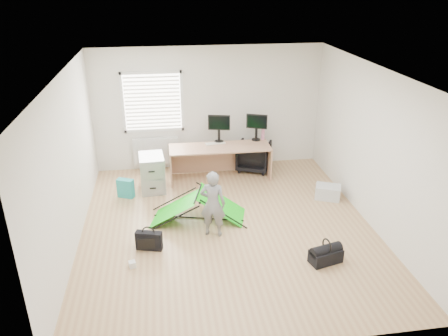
{
  "coord_description": "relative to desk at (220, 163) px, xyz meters",
  "views": [
    {
      "loc": [
        -1.02,
        -6.48,
        4.05
      ],
      "look_at": [
        0.0,
        0.4,
        0.95
      ],
      "focal_mm": 35.0,
      "sensor_mm": 36.0,
      "label": 1
    }
  ],
  "objects": [
    {
      "name": "white_box",
      "position": [
        -1.74,
        -2.93,
        -0.31
      ],
      "size": [
        0.12,
        0.12,
        0.1
      ],
      "primitive_type": "cube",
      "rotation": [
        0.0,
        0.0,
        0.25
      ],
      "color": "silver",
      "rests_on": "ground"
    },
    {
      "name": "ground",
      "position": [
        -0.15,
        -2.0,
        -0.36
      ],
      "size": [
        5.5,
        5.5,
        0.0
      ],
      "primitive_type": "plane",
      "color": "tan",
      "rests_on": "ground"
    },
    {
      "name": "monitor_left",
      "position": [
        0.02,
        0.29,
        0.59
      ],
      "size": [
        0.48,
        0.2,
        0.45
      ],
      "primitive_type": "cube",
      "rotation": [
        0.0,
        0.0,
        -0.23
      ],
      "color": "black",
      "rests_on": "desk"
    },
    {
      "name": "office_chair",
      "position": [
        0.81,
        0.35,
        -0.04
      ],
      "size": [
        0.91,
        0.92,
        0.65
      ],
      "primitive_type": "imported",
      "rotation": [
        0.0,
        0.0,
        2.75
      ],
      "color": "black",
      "rests_on": "ground"
    },
    {
      "name": "window",
      "position": [
        -1.35,
        0.71,
        1.19
      ],
      "size": [
        1.2,
        0.06,
        1.2
      ],
      "primitive_type": "cube",
      "color": "silver",
      "rests_on": "back_wall"
    },
    {
      "name": "monitor_right",
      "position": [
        0.84,
        0.29,
        0.58
      ],
      "size": [
        0.46,
        0.26,
        0.43
      ],
      "primitive_type": "cube",
      "rotation": [
        0.0,
        0.0,
        -0.38
      ],
      "color": "black",
      "rests_on": "desk"
    },
    {
      "name": "thermos",
      "position": [
        0.99,
        0.3,
        0.49
      ],
      "size": [
        0.08,
        0.08,
        0.26
      ],
      "primitive_type": "cylinder",
      "rotation": [
        0.0,
        0.0,
        0.16
      ],
      "color": "#C36D8F",
      "rests_on": "desk"
    },
    {
      "name": "radiator",
      "position": [
        -1.35,
        0.67,
        0.09
      ],
      "size": [
        1.0,
        0.12,
        0.6
      ],
      "primitive_type": "cube",
      "color": "silver",
      "rests_on": "back_wall"
    },
    {
      "name": "laptop_bag",
      "position": [
        -1.49,
        -2.48,
        -0.21
      ],
      "size": [
        0.44,
        0.24,
        0.31
      ],
      "primitive_type": "cube",
      "rotation": [
        0.0,
        0.0,
        -0.28
      ],
      "color": "black",
      "rests_on": "ground"
    },
    {
      "name": "filing_cabinet",
      "position": [
        -1.43,
        -0.34,
        0.01
      ],
      "size": [
        0.52,
        0.67,
        0.74
      ],
      "primitive_type": "cube",
      "rotation": [
        0.0,
        0.0,
        0.07
      ],
      "color": "#949698",
      "rests_on": "ground"
    },
    {
      "name": "tote_bag",
      "position": [
        -1.96,
        -0.6,
        -0.17
      ],
      "size": [
        0.35,
        0.26,
        0.38
      ],
      "primitive_type": "cube",
      "rotation": [
        0.0,
        0.0,
        -0.41
      ],
      "color": "teal",
      "rests_on": "ground"
    },
    {
      "name": "storage_crate",
      "position": [
        1.97,
        -1.23,
        -0.23
      ],
      "size": [
        0.57,
        0.49,
        0.27
      ],
      "primitive_type": "cube",
      "rotation": [
        0.0,
        0.0,
        -0.41
      ],
      "color": "silver",
      "rests_on": "ground"
    },
    {
      "name": "duffel_bag",
      "position": [
        1.18,
        -3.23,
        -0.26
      ],
      "size": [
        0.54,
        0.37,
        0.21
      ],
      "primitive_type": "cube",
      "rotation": [
        0.0,
        0.0,
        0.26
      ],
      "color": "black",
      "rests_on": "ground"
    },
    {
      "name": "back_wall",
      "position": [
        -0.15,
        0.75,
        0.99
      ],
      "size": [
        5.0,
        0.02,
        2.7
      ],
      "primitive_type": "cube",
      "color": "silver",
      "rests_on": "ground"
    },
    {
      "name": "keyboard",
      "position": [
        -0.07,
        0.19,
        0.37
      ],
      "size": [
        0.44,
        0.21,
        0.02
      ],
      "primitive_type": "cube",
      "rotation": [
        0.0,
        0.0,
        0.15
      ],
      "color": "beige",
      "rests_on": "desk"
    },
    {
      "name": "person",
      "position": [
        -0.42,
        -2.2,
        0.22
      ],
      "size": [
        0.49,
        0.39,
        1.17
      ],
      "primitive_type": "imported",
      "rotation": [
        0.0,
        0.0,
        2.85
      ],
      "color": "slate",
      "rests_on": "ground"
    },
    {
      "name": "desk",
      "position": [
        0.0,
        0.0,
        0.0
      ],
      "size": [
        2.13,
        0.69,
        0.73
      ],
      "primitive_type": "cube",
      "rotation": [
        0.0,
        0.0,
        -0.01
      ],
      "color": "tan",
      "rests_on": "ground"
    },
    {
      "name": "kite",
      "position": [
        -0.62,
        -1.65,
        -0.11
      ],
      "size": [
        1.78,
        1.13,
        0.51
      ],
      "primitive_type": null,
      "rotation": [
        0.0,
        0.0,
        -0.27
      ],
      "color": "#16DF16",
      "rests_on": "ground"
    }
  ]
}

